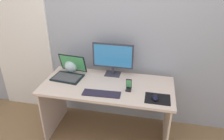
{
  "coord_description": "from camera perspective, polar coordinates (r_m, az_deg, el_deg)",
  "views": [
    {
      "loc": [
        0.46,
        -1.95,
        1.91
      ],
      "look_at": [
        0.06,
        -0.02,
        0.91
      ],
      "focal_mm": 33.78,
      "sensor_mm": 36.0,
      "label": 1
    }
  ],
  "objects": [
    {
      "name": "ground_plane",
      "position": [
        2.77,
        -1.11,
        -16.71
      ],
      "size": [
        8.0,
        8.0,
        0.0
      ],
      "primitive_type": "plane",
      "color": "olive"
    },
    {
      "name": "wall_back",
      "position": [
        2.5,
        0.78,
        11.57
      ],
      "size": [
        6.0,
        0.04,
        2.5
      ],
      "primitive_type": "cube",
      "color": "#98A1AE",
      "rests_on": "ground_plane"
    },
    {
      "name": "door_left",
      "position": [
        3.03,
        -23.5,
        7.38
      ],
      "size": [
        0.82,
        0.02,
        2.02
      ],
      "primitive_type": "cube",
      "color": "white",
      "rests_on": "ground_plane"
    },
    {
      "name": "desk",
      "position": [
        2.41,
        -1.23,
        -6.9
      ],
      "size": [
        1.45,
        0.66,
        0.71
      ],
      "color": "beige",
      "rests_on": "ground_plane"
    },
    {
      "name": "monitor",
      "position": [
        2.45,
        0.23,
        3.28
      ],
      "size": [
        0.48,
        0.14,
        0.39
      ],
      "color": "#313240",
      "rests_on": "desk"
    },
    {
      "name": "laptop",
      "position": [
        2.53,
        -11.5,
        -0.67
      ],
      "size": [
        0.37,
        0.34,
        0.24
      ],
      "color": "black",
      "rests_on": "desk"
    },
    {
      "name": "fishbowl",
      "position": [
        2.63,
        -10.99,
        1.14
      ],
      "size": [
        0.16,
        0.16,
        0.16
      ],
      "primitive_type": "sphere",
      "color": "silver",
      "rests_on": "desk"
    },
    {
      "name": "keyboard_external",
      "position": [
        2.18,
        -2.85,
        -6.39
      ],
      "size": [
        0.4,
        0.13,
        0.01
      ],
      "primitive_type": "cube",
      "rotation": [
        0.0,
        0.0,
        0.04
      ],
      "color": "#231F32",
      "rests_on": "desk"
    },
    {
      "name": "mousepad",
      "position": [
        2.15,
        12.23,
        -7.61
      ],
      "size": [
        0.25,
        0.2,
        0.0
      ],
      "primitive_type": "cube",
      "color": "black",
      "rests_on": "desk"
    },
    {
      "name": "mouse",
      "position": [
        2.13,
        11.57,
        -7.33
      ],
      "size": [
        0.08,
        0.11,
        0.04
      ],
      "primitive_type": "ellipsoid",
      "rotation": [
        0.0,
        0.0,
        0.18
      ],
      "color": "black",
      "rests_on": "mousepad"
    },
    {
      "name": "phone_in_dock",
      "position": [
        2.22,
        4.54,
        -4.44
      ],
      "size": [
        0.06,
        0.06,
        0.14
      ],
      "color": "black",
      "rests_on": "desk"
    }
  ]
}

